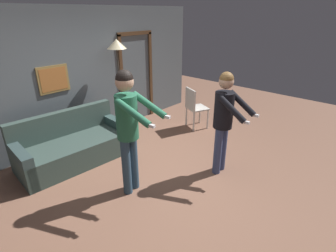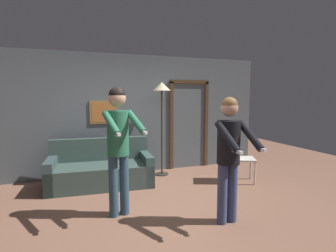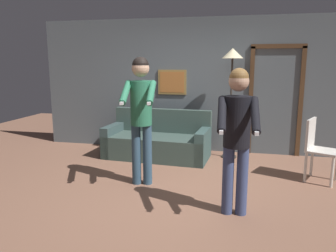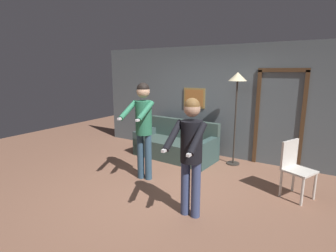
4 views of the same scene
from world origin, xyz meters
TOP-DOWN VIEW (x-y plane):
  - ground_plane at (0.00, 0.00)m, footprint 12.00×12.00m
  - back_wall_assembly at (0.02, 2.26)m, footprint 6.40×0.10m
  - couch at (-0.62, 1.57)m, footprint 1.95×0.97m
  - torchiere_lamp at (0.69, 1.84)m, footprint 0.38×0.38m
  - person_standing_left at (-0.50, 0.15)m, footprint 0.51×0.75m
  - person_standing_right at (0.83, -0.55)m, footprint 0.45×0.65m
  - dining_chair_distant at (2.00, 0.88)m, footprint 0.56×0.56m

SIDE VIEW (x-z plane):
  - ground_plane at x=0.00m, z-range 0.00..0.00m
  - couch at x=-0.62m, z-range -0.16..0.71m
  - dining_chair_distant at x=2.00m, z-range 0.06..0.99m
  - person_standing_right at x=0.83m, z-range 0.17..1.86m
  - person_standing_left at x=-0.50m, z-range 0.21..2.03m
  - back_wall_assembly at x=0.02m, z-range 0.00..2.60m
  - torchiere_lamp at x=0.69m, z-range 0.72..2.72m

